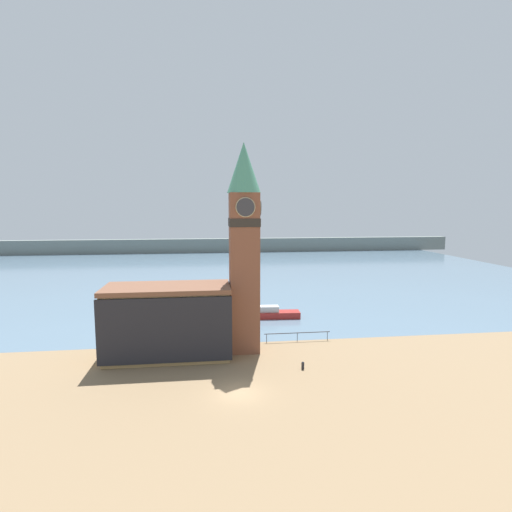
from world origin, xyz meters
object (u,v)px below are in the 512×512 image
pier_building (168,321)px  mooring_bollard_near (303,365)px  boat_near (275,313)px  clock_tower (244,243)px

pier_building → mooring_bollard_near: (13.75, -5.26, -3.52)m
boat_near → pier_building: bearing=-132.0°
boat_near → mooring_bollard_near: 19.11m
mooring_bollard_near → pier_building: bearing=159.1°
clock_tower → boat_near: size_ratio=3.35×
mooring_bollard_near → boat_near: bearing=88.7°
mooring_bollard_near → clock_tower: bearing=130.5°
pier_building → clock_tower: bearing=6.6°
clock_tower → boat_near: bearing=65.9°
boat_near → mooring_bollard_near: (-0.44, -19.10, -0.24)m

